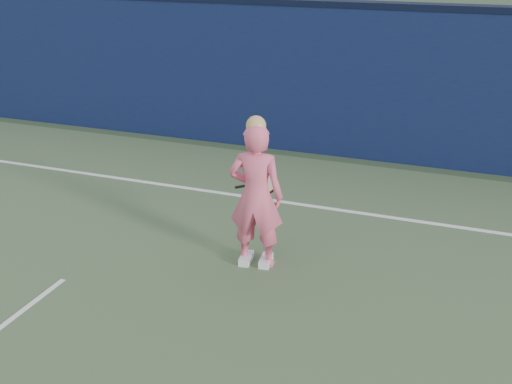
% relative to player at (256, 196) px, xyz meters
% --- Properties ---
extents(ground, '(80.00, 80.00, 0.00)m').
position_rel_player_xyz_m(ground, '(-1.88, -2.13, -0.86)').
color(ground, '#36492C').
rests_on(ground, ground).
extents(backstop_wall, '(24.00, 0.40, 2.50)m').
position_rel_player_xyz_m(backstop_wall, '(-1.88, 4.37, 0.39)').
color(backstop_wall, '#0D133A').
rests_on(backstop_wall, ground).
extents(wall_cap, '(24.00, 0.42, 0.10)m').
position_rel_player_xyz_m(wall_cap, '(-1.88, 4.37, 1.69)').
color(wall_cap, black).
rests_on(wall_cap, backstop_wall).
extents(player, '(0.67, 0.48, 1.79)m').
position_rel_player_xyz_m(player, '(0.00, 0.00, 0.00)').
color(player, '#F55F7F').
rests_on(player, ground).
extents(racket, '(0.54, 0.15, 0.29)m').
position_rel_player_xyz_m(racket, '(-0.06, 0.43, -0.01)').
color(racket, black).
rests_on(racket, ground).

